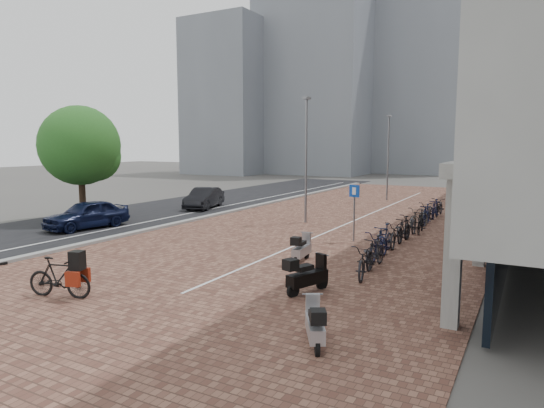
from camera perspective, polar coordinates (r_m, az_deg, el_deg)
The scene contains 18 objects.
ground at distance 16.70m, azimuth -10.02°, elevation -6.70°, with size 140.00×140.00×0.00m, color #474442.
plaza_brick at distance 26.24m, azimuth 10.19°, elevation -1.62°, with size 14.50×42.00×0.04m, color brown.
street_asphalt at distance 31.46m, azimuth -9.15°, elevation -0.15°, with size 8.00×50.00×0.03m, color black.
curb at distance 29.24m, azimuth -3.11°, elevation -0.50°, with size 0.35×42.00×0.14m, color gray.
lane_line at distance 30.28m, azimuth -6.16°, elevation -0.36°, with size 0.12×44.00×0.00m, color white.
parking_line at distance 26.17m, azimuth 10.60°, elevation -1.60°, with size 0.10×30.00×0.00m, color white.
bg_towers at distance 67.00m, azimuth 7.20°, elevation 15.71°, with size 33.00×23.00×32.00m.
car_navy at distance 24.13m, azimuth -21.21°, elevation -1.17°, with size 1.59×3.96×1.35m, color black.
car_dark at distance 29.89m, azimuth -8.10°, elevation 0.71°, with size 1.35×3.88×1.28m, color black.
hero_bike at distance 13.65m, azimuth -24.04°, elevation -7.93°, with size 1.87×0.98×1.27m.
scooter_front at distance 16.18m, azimuth 3.57°, elevation -5.28°, with size 0.44×1.41×0.97m, color #939498, non-canonical shape.
scooter_mid at distance 12.87m, azimuth 4.24°, elevation -8.41°, with size 0.47×1.51×1.04m, color black, non-canonical shape.
scooter_back at distance 9.73m, azimuth 5.14°, elevation -13.97°, with size 0.43×1.36×0.94m, color #B2B2B7, non-canonical shape.
parking_sign at distance 19.55m, azimuth 9.78°, elevation -0.02°, with size 0.47×0.20×2.34m.
lamp_near at distance 23.94m, azimuth 4.08°, elevation 5.09°, with size 0.12×0.12×6.21m, color slate.
lamp_far at distance 34.46m, azimuth 13.65°, elevation 5.28°, with size 0.12×0.12×5.90m, color gray.
street_tree at distance 26.56m, azimuth -21.60°, elevation 6.24°, with size 4.08×4.08×5.93m.
bike_row at distance 21.27m, azimuth 16.21°, elevation -2.45°, with size 1.34×15.81×1.05m.
Camera 1 is at (10.21, -12.60, 3.98)m, focal length 31.57 mm.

